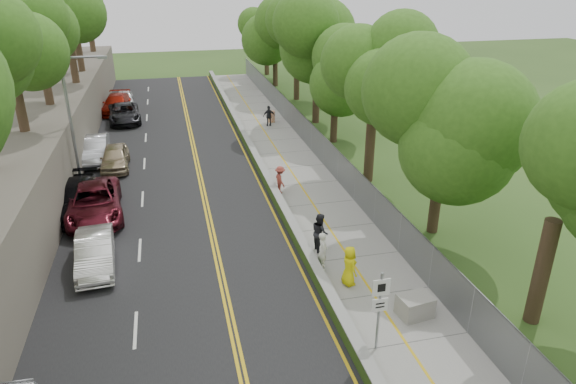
{
  "coord_description": "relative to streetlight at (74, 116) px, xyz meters",
  "views": [
    {
      "loc": [
        -5.26,
        -16.18,
        12.3
      ],
      "look_at": [
        0.5,
        8.0,
        1.4
      ],
      "focal_mm": 32.0,
      "sensor_mm": 36.0,
      "label": 1
    }
  ],
  "objects": [
    {
      "name": "ground",
      "position": [
        10.46,
        -14.0,
        -4.64
      ],
      "size": [
        140.0,
        140.0,
        0.0
      ],
      "primitive_type": "plane",
      "color": "#33511E",
      "rests_on": "ground"
    },
    {
      "name": "road",
      "position": [
        5.06,
        1.0,
        -4.62
      ],
      "size": [
        11.2,
        66.0,
        0.04
      ],
      "primitive_type": "cube",
      "color": "black",
      "rests_on": "ground"
    },
    {
      "name": "sidewalk",
      "position": [
        13.01,
        1.0,
        -4.61
      ],
      "size": [
        4.2,
        66.0,
        0.05
      ],
      "primitive_type": "cube",
      "color": "gray",
      "rests_on": "ground"
    },
    {
      "name": "jersey_barrier",
      "position": [
        10.71,
        1.0,
        -4.34
      ],
      "size": [
        0.42,
        66.0,
        0.6
      ],
      "primitive_type": "cube",
      "color": "#6BC52B",
      "rests_on": "ground"
    },
    {
      "name": "rock_embankment",
      "position": [
        -3.04,
        1.0,
        -2.64
      ],
      "size": [
        5.0,
        66.0,
        4.0
      ],
      "primitive_type": "cube",
      "color": "#595147",
      "rests_on": "ground"
    },
    {
      "name": "chainlink_fence",
      "position": [
        15.11,
        1.0,
        -3.64
      ],
      "size": [
        0.04,
        66.0,
        2.0
      ],
      "primitive_type": "cube",
      "color": "slate",
      "rests_on": "ground"
    },
    {
      "name": "trees_embankment",
      "position": [
        -2.54,
        1.0,
        5.86
      ],
      "size": [
        6.4,
        66.0,
        13.0
      ],
      "primitive_type": null,
      "color": "#3F761F",
      "rests_on": "rock_embankment"
    },
    {
      "name": "trees_fenceside",
      "position": [
        17.46,
        1.0,
        2.36
      ],
      "size": [
        7.0,
        66.0,
        14.0
      ],
      "primitive_type": null,
      "color": "#427921",
      "rests_on": "ground"
    },
    {
      "name": "streetlight",
      "position": [
        0.0,
        0.0,
        0.0
      ],
      "size": [
        2.52,
        0.22,
        8.0
      ],
      "color": "gray",
      "rests_on": "ground"
    },
    {
      "name": "signpost",
      "position": [
        11.51,
        -17.02,
        -2.68
      ],
      "size": [
        0.62,
        0.09,
        3.1
      ],
      "color": "gray",
      "rests_on": "sidewalk"
    },
    {
      "name": "construction_barrel",
      "position": [
        13.79,
        11.99,
        -4.1
      ],
      "size": [
        0.59,
        0.59,
        0.97
      ],
      "primitive_type": "cylinder",
      "color": "#C64604",
      "rests_on": "sidewalk"
    },
    {
      "name": "concrete_block",
      "position": [
        13.66,
        -15.59,
        -4.17
      ],
      "size": [
        1.37,
        1.11,
        0.83
      ],
      "primitive_type": "cube",
      "rotation": [
        0.0,
        0.0,
        0.15
      ],
      "color": "gray",
      "rests_on": "sidewalk"
    },
    {
      "name": "car_1",
      "position": [
        1.46,
        -9.1,
        -3.87
      ],
      "size": [
        1.89,
        4.55,
        1.46
      ],
      "primitive_type": "imported",
      "rotation": [
        0.0,
        0.0,
        0.08
      ],
      "color": "white",
      "rests_on": "road"
    },
    {
      "name": "car_2",
      "position": [
        0.91,
        -3.77,
        -3.76
      ],
      "size": [
        3.32,
        6.27,
        1.68
      ],
      "primitive_type": "imported",
      "rotation": [
        0.0,
        0.0,
        0.09
      ],
      "color": "#56131E",
      "rests_on": "road"
    },
    {
      "name": "car_3",
      "position": [
        -0.14,
        -2.89,
        -3.8
      ],
      "size": [
        2.31,
        5.53,
        1.6
      ],
      "primitive_type": "imported",
      "rotation": [
        0.0,
        0.0,
        -0.01
      ],
      "color": "black",
      "rests_on": "road"
    },
    {
      "name": "car_4",
      "position": [
        1.46,
        3.53,
        -3.86
      ],
      "size": [
        1.82,
        4.39,
        1.49
      ],
      "primitive_type": "imported",
      "rotation": [
        0.0,
        0.0,
        0.01
      ],
      "color": "tan",
      "rests_on": "road"
    },
    {
      "name": "car_5",
      "position": [
        -0.0,
        5.39,
        -3.78
      ],
      "size": [
        1.9,
        5.04,
        1.64
      ],
      "primitive_type": "imported",
      "rotation": [
        0.0,
        0.0,
        0.03
      ],
      "color": "silver",
      "rests_on": "road"
    },
    {
      "name": "car_6",
      "position": [
        1.46,
        15.03,
        -3.83
      ],
      "size": [
        3.04,
        5.74,
        1.54
      ],
      "primitive_type": "imported",
      "rotation": [
        0.0,
        0.0,
        0.09
      ],
      "color": "black",
      "rests_on": "road"
    },
    {
      "name": "car_7",
      "position": [
        0.61,
        18.55,
        -3.81
      ],
      "size": [
        2.7,
        5.64,
        1.59
      ],
      "primitive_type": "imported",
      "rotation": [
        0.0,
        0.0,
        -0.09
      ],
      "color": "maroon",
      "rests_on": "road"
    },
    {
      "name": "car_8",
      "position": [
        1.15,
        21.44,
        -3.91
      ],
      "size": [
        1.9,
        4.17,
        1.39
      ],
      "primitive_type": "imported",
      "rotation": [
        0.0,
        0.0,
        0.06
      ],
      "color": "silver",
      "rests_on": "road"
    },
    {
      "name": "painter_0",
      "position": [
        11.91,
        -13.0,
        -3.71
      ],
      "size": [
        0.71,
        0.95,
        1.77
      ],
      "primitive_type": "imported",
      "rotation": [
        0.0,
        0.0,
        1.76
      ],
      "color": "yellow",
      "rests_on": "sidewalk"
    },
    {
      "name": "painter_1",
      "position": [
        11.21,
        -11.56,
        -3.71
      ],
      "size": [
        0.55,
        0.72,
        1.76
      ],
      "primitive_type": "imported",
      "rotation": [
        0.0,
        0.0,
        1.36
      ],
      "color": "white",
      "rests_on": "sidewalk"
    },
    {
      "name": "painter_2",
      "position": [
        11.56,
        -9.95,
        -3.65
      ],
      "size": [
        0.73,
        0.93,
        1.87
      ],
      "primitive_type": "imported",
      "rotation": [
        0.0,
        0.0,
        1.6
      ],
      "color": "black",
      "rests_on": "sidewalk"
    },
    {
      "name": "painter_3",
      "position": [
        11.21,
        -2.98,
        -3.76
      ],
      "size": [
        0.76,
        1.14,
        1.65
      ],
      "primitive_type": "imported",
      "rotation": [
        0.0,
        0.0,
        1.71
      ],
      "color": "#A13D33",
      "rests_on": "sidewalk"
    },
    {
      "name": "person_far",
      "position": [
        13.36,
        10.92,
        -3.74
      ],
      "size": [
        1.0,
        0.42,
        1.7
      ],
      "primitive_type": "imported",
      "rotation": [
        0.0,
        0.0,
        3.15
      ],
      "color": "black",
      "rests_on": "sidewalk"
    }
  ]
}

